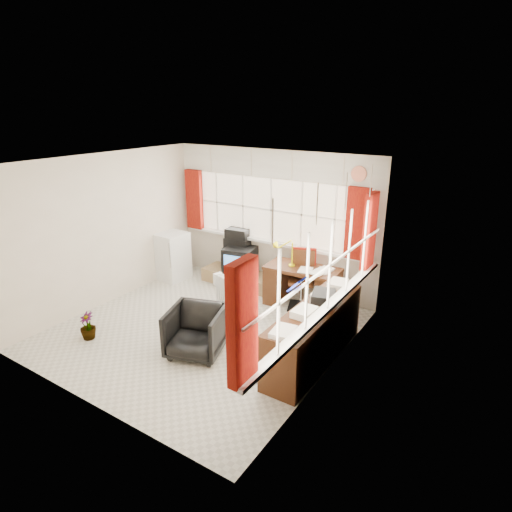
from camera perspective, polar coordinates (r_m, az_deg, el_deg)
The scene contains 20 objects.
ground at distance 6.59m, azimuth -7.05°, elevation -9.74°, with size 4.00×4.00×0.00m, color beige.
room_walls at distance 6.01m, azimuth -7.64°, elevation 2.83°, with size 4.00×4.00×4.00m.
window_back at distance 7.68m, azimuth 1.89°, elevation 2.42°, with size 3.70×0.12×3.60m.
window_right at distance 5.24m, azimuth 9.26°, elevation -6.35°, with size 0.12×3.70×3.60m.
curtains at distance 6.25m, azimuth 4.42°, elevation 3.19°, with size 3.83×3.83×1.15m.
overhead_cabinets at distance 6.10m, azimuth 5.33°, elevation 10.41°, with size 3.98×3.98×0.48m.
desk at distance 7.14m, azimuth 6.16°, elevation -3.85°, with size 1.24×0.66×0.73m.
desk_lamp at distance 6.98m, azimuth 4.86°, elevation 1.07°, with size 0.18×0.16×0.45m.
task_chair at distance 7.13m, azimuth 6.24°, elevation -2.68°, with size 0.53×0.55×0.99m.
office_chair at distance 5.89m, azimuth -8.01°, elevation -9.92°, with size 0.71×0.73×0.67m, color black.
radiator at distance 7.00m, azimuth -4.09°, elevation -5.54°, with size 0.43×0.29×0.60m.
credenza at distance 5.74m, azimuth 7.79°, elevation -10.09°, with size 0.50×2.00×0.85m.
file_tray at distance 5.76m, azimuth 9.01°, elevation -5.34°, with size 0.29×0.37×0.12m, color black.
tv_bench at distance 8.07m, azimuth -2.36°, elevation -2.92°, with size 1.40×0.50×0.25m, color #A88054.
crt_tv at distance 7.88m, azimuth -2.14°, elevation -0.59°, with size 0.62×0.59×0.49m.
hifi_stack at distance 8.09m, azimuth -2.36°, elevation 0.78°, with size 0.61×0.43×0.78m.
mini_fridge at distance 8.38m, azimuth -11.16°, elevation 0.02°, with size 0.57×0.58×0.91m.
spray_bottle_a at distance 7.88m, azimuth -4.83°, elevation -3.24°, with size 0.13×0.13×0.33m, color white.
spray_bottle_b at distance 7.67m, azimuth -1.79°, elevation -4.45°, with size 0.08×0.08×0.18m, color #8DD2CC.
flower_vase at distance 6.69m, azimuth -21.53°, elevation -8.64°, with size 0.23×0.23×0.41m, color black.
Camera 1 is at (3.75, -4.36, 3.22)m, focal length 30.00 mm.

